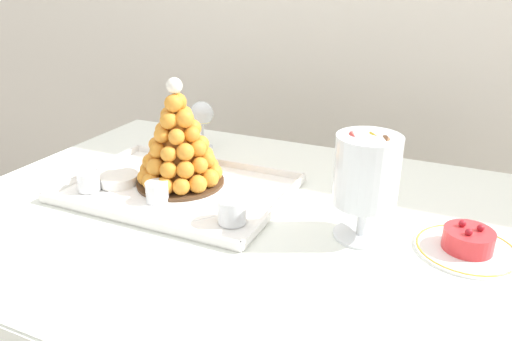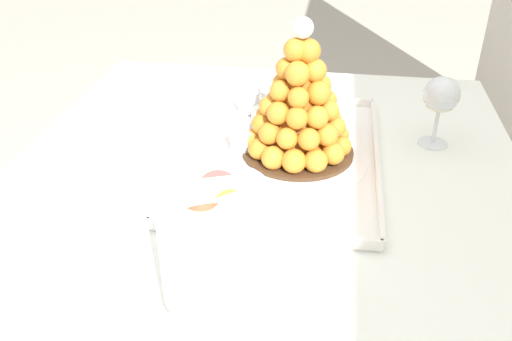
{
  "view_description": "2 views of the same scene",
  "coord_description": "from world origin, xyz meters",
  "views": [
    {
      "loc": [
        0.42,
        -0.87,
        1.3
      ],
      "look_at": [
        0.02,
        0.01,
        0.89
      ],
      "focal_mm": 33.29,
      "sensor_mm": 36.0,
      "label": 1
    },
    {
      "loc": [
        0.74,
        0.12,
        1.33
      ],
      "look_at": [
        0.01,
        0.01,
        0.88
      ],
      "focal_mm": 38.38,
      "sensor_mm": 36.0,
      "label": 2
    }
  ],
  "objects": [
    {
      "name": "fruit_tart_plate",
      "position": [
        0.47,
        0.03,
        0.81
      ],
      "size": [
        0.2,
        0.2,
        0.06
      ],
      "color": "white",
      "rests_on": "buffet_table"
    },
    {
      "name": "buffet_table",
      "position": [
        0.0,
        0.0,
        0.69
      ],
      "size": [
        1.38,
        1.0,
        0.79
      ],
      "color": "brown",
      "rests_on": "ground_plane"
    },
    {
      "name": "dessert_cup_centre",
      "position": [
        0.0,
        -0.07,
        0.82
      ],
      "size": [
        0.06,
        0.06,
        0.05
      ],
      "color": "silver",
      "rests_on": "serving_tray"
    },
    {
      "name": "serving_tray",
      "position": [
        -0.2,
        0.03,
        0.8
      ],
      "size": [
        0.54,
        0.38,
        0.02
      ],
      "color": "white",
      "rests_on": "buffet_table"
    },
    {
      "name": "croquembouche",
      "position": [
        -0.21,
        0.06,
        0.9
      ],
      "size": [
        0.22,
        0.22,
        0.27
      ],
      "color": "#4C331E",
      "rests_on": "serving_tray"
    },
    {
      "name": "dessert_cup_mid_left",
      "position": [
        -0.21,
        -0.05,
        0.82
      ],
      "size": [
        0.05,
        0.05,
        0.05
      ],
      "color": "silver",
      "rests_on": "serving_tray"
    },
    {
      "name": "dessert_cup_left",
      "position": [
        -0.39,
        -0.07,
        0.82
      ],
      "size": [
        0.05,
        0.05,
        0.05
      ],
      "color": "silver",
      "rests_on": "serving_tray"
    },
    {
      "name": "wine_glass",
      "position": [
        -0.31,
        0.33,
        0.9
      ],
      "size": [
        0.07,
        0.07,
        0.15
      ],
      "color": "silver",
      "rests_on": "buffet_table"
    },
    {
      "name": "creme_brulee_ramekin",
      "position": [
        -0.35,
        -0.01,
        0.81
      ],
      "size": [
        0.1,
        0.1,
        0.02
      ],
      "color": "white",
      "rests_on": "serving_tray"
    },
    {
      "name": "macaron_goblet",
      "position": [
        0.26,
        -0.0,
        0.93
      ],
      "size": [
        0.13,
        0.13,
        0.23
      ],
      "color": "white",
      "rests_on": "buffet_table"
    }
  ]
}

